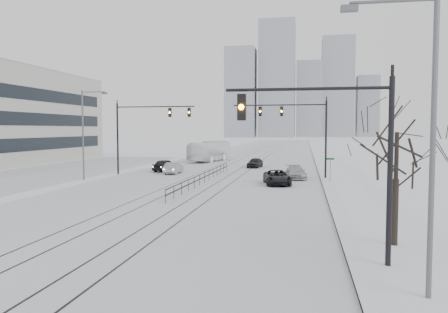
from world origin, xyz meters
TOP-DOWN VIEW (x-y plane):
  - road at (0.00, 60.00)m, footprint 22.00×260.00m
  - sidewalk_east at (13.50, 60.00)m, footprint 5.00×260.00m
  - curb at (11.05, 60.00)m, footprint 0.10×260.00m
  - parking_strip at (-20.00, 35.00)m, footprint 14.00×60.00m
  - tram_rails at (-0.00, 40.00)m, footprint 5.30×180.00m
  - skyline at (5.02, 273.63)m, footprint 96.00×48.00m
  - traffic_mast_near at (10.79, 6.00)m, footprint 6.10×0.37m
  - traffic_mast_ne at (8.15, 34.99)m, footprint 9.60×0.37m
  - traffic_mast_nw at (-8.52, 36.00)m, footprint 9.10×0.37m
  - street_light_east at (12.70, 3.00)m, footprint 2.73×0.25m
  - street_light_west at (-12.20, 30.00)m, footprint 2.73×0.25m
  - bare_tree at (13.20, 9.00)m, footprint 4.40×4.40m
  - median_fence at (0.00, 30.00)m, footprint 0.06×24.00m
  - street_sign at (11.80, 32.00)m, footprint 0.70×0.06m
  - sedan_sb_inner at (-7.26, 40.13)m, footprint 2.39×4.48m
  - sedan_sb_outer at (-5.38, 37.43)m, footprint 1.45×3.97m
  - sedan_nb_front at (6.92, 29.69)m, footprint 3.07×5.12m
  - sedan_nb_right at (8.51, 34.88)m, footprint 2.51×4.71m
  - sedan_nb_far at (2.93, 47.05)m, footprint 2.07×4.02m
  - box_truck at (-5.40, 57.10)m, footprint 4.87×11.70m

SIDE VIEW (x-z plane):
  - road at x=0.00m, z-range 0.00..0.02m
  - parking_strip at x=-20.00m, z-range 0.00..0.03m
  - tram_rails at x=0.00m, z-range 0.02..0.03m
  - curb at x=11.05m, z-range 0.00..0.12m
  - sidewalk_east at x=13.50m, z-range 0.00..0.16m
  - median_fence at x=0.00m, z-range 0.03..1.03m
  - sedan_sb_outer at x=-5.38m, z-range 0.00..1.30m
  - sedan_nb_right at x=8.51m, z-range 0.00..1.30m
  - sedan_nb_far at x=2.93m, z-range 0.00..1.31m
  - sedan_nb_front at x=6.92m, z-range 0.00..1.33m
  - sedan_sb_inner at x=-7.26m, z-range 0.00..1.45m
  - box_truck at x=-5.40m, z-range 0.00..3.18m
  - street_sign at x=11.80m, z-range 0.41..2.81m
  - bare_tree at x=13.20m, z-range 1.44..7.54m
  - traffic_mast_near at x=10.79m, z-range 1.06..8.06m
  - street_light_east at x=12.70m, z-range 0.71..9.71m
  - street_light_west at x=-12.20m, z-range 0.71..9.71m
  - traffic_mast_nw at x=-8.52m, z-range 1.57..9.57m
  - traffic_mast_ne at x=8.15m, z-range 1.76..9.76m
  - skyline at x=5.02m, z-range -5.35..66.65m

